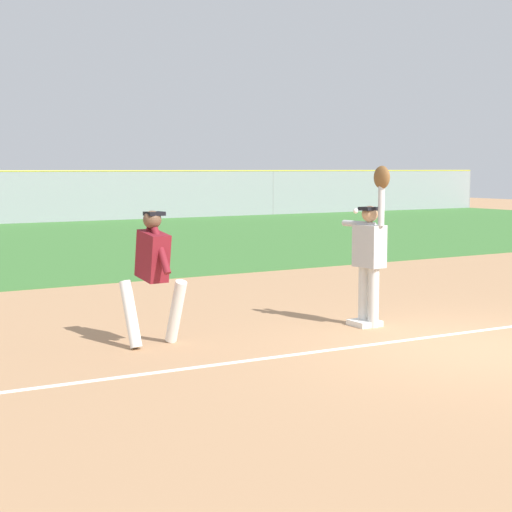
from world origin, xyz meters
name	(u,v)px	position (x,y,z in m)	size (l,w,h in m)	color
ground_plane	(479,348)	(0.00, 0.00, 0.00)	(77.70, 77.70, 0.00)	tan
outfield_grass	(64,242)	(0.00, 16.94, 0.01)	(53.32, 18.36, 0.01)	#3D7533
chalk_foul_line	(126,376)	(-4.33, 0.98, 0.00)	(12.00, 0.10, 0.01)	white
first_base	(365,323)	(-0.33, 1.88, 0.04)	(0.38, 0.38, 0.08)	white
fielder	(370,248)	(-0.30, 1.81, 1.12)	(0.30, 0.90, 2.28)	silver
runner	(153,268)	(-3.45, 2.22, 1.00)	(0.75, 0.85, 1.72)	white
baseball	(356,211)	(-0.49, 1.91, 1.65)	(0.07, 0.07, 0.07)	white
parked_car_tan	(49,203)	(3.06, 28.91, 0.67)	(4.56, 2.43, 1.25)	tan
parked_car_silver	(188,201)	(9.84, 28.46, 0.67)	(4.41, 2.14, 1.25)	#B7B7BC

